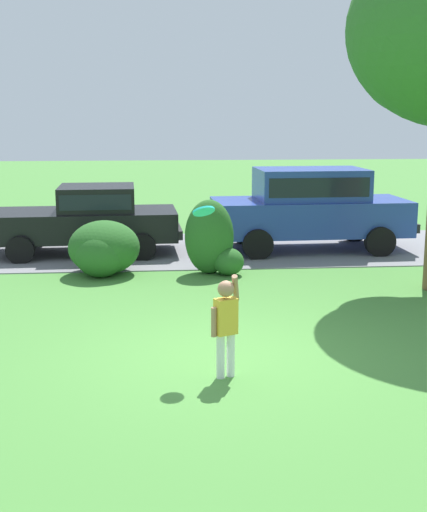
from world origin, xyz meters
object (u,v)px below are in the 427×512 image
object	(u,v)px
parked_sedan	(88,217)
frisbee	(204,211)
child_thrower	(226,320)
parked_suv	(310,205)

from	to	relation	value
parked_sedan	frisbee	xyz separation A→B (m)	(2.14, -7.29, 1.12)
frisbee	child_thrower	bearing A→B (deg)	-69.26
parked_sedan	parked_suv	distance (m)	5.14
parked_suv	child_thrower	bearing A→B (deg)	-109.48
parked_suv	child_thrower	world-z (taller)	parked_suv
parked_sedan	parked_suv	world-z (taller)	parked_suv
child_thrower	frisbee	world-z (taller)	frisbee
child_thrower	parked_suv	bearing A→B (deg)	70.52
parked_suv	frisbee	distance (m)	7.91
child_thrower	frisbee	size ratio (longest dim) A/B	4.22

